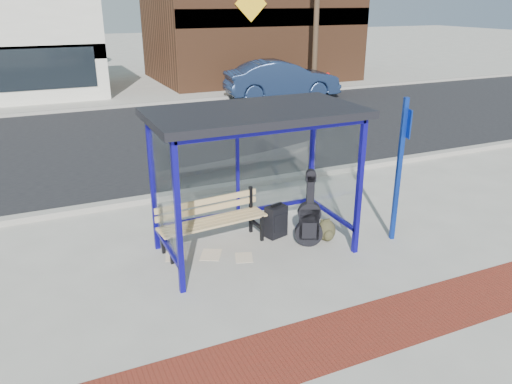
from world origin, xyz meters
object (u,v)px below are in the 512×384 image
parked_car (282,79)px  fire_hydrant (328,79)px  guitar_bag (309,220)px  suitcase (276,221)px  bench (212,219)px  backpack (327,231)px

parked_car → fire_hydrant: size_ratio=7.11×
guitar_bag → suitcase: size_ratio=2.03×
guitar_bag → fire_hydrant: guitar_bag is taller
guitar_bag → suitcase: guitar_bag is taller
bench → backpack: bench is taller
bench → guitar_bag: 1.66m
guitar_bag → backpack: guitar_bag is taller
parked_car → fire_hydrant: 3.92m
suitcase → backpack: 0.91m
guitar_bag → fire_hydrant: (9.31, 14.37, -0.11)m
guitar_bag → suitcase: 0.67m
bench → backpack: bearing=-24.1°
suitcase → fire_hydrant: 16.88m
bench → guitar_bag: size_ratio=1.48×
suitcase → backpack: size_ratio=1.64×
fire_hydrant → guitar_bag: bearing=-123.0°
backpack → guitar_bag: bearing=-164.3°
suitcase → parked_car: size_ratio=0.13×
bench → suitcase: 1.18m
parked_car → fire_hydrant: (3.44, 1.82, -0.43)m
bench → suitcase: bench is taller
bench → suitcase: (1.16, -0.14, -0.21)m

